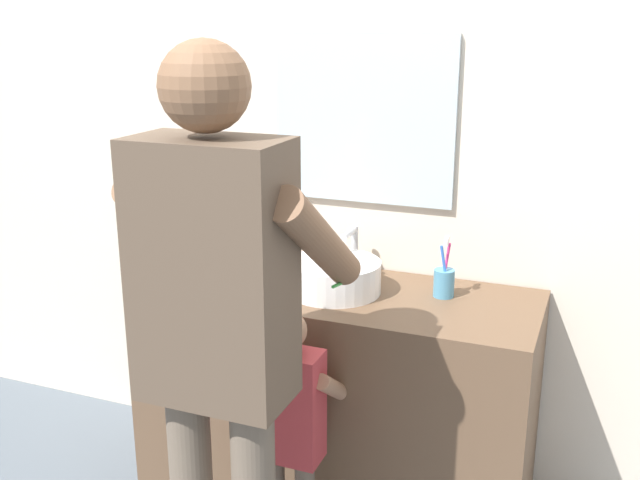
{
  "coord_description": "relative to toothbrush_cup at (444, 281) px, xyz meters",
  "views": [
    {
      "loc": [
        0.83,
        -1.95,
        1.72
      ],
      "look_at": [
        0.0,
        0.15,
        1.05
      ],
      "focal_mm": 41.27,
      "sensor_mm": 36.0,
      "label": 1
    }
  ],
  "objects": [
    {
      "name": "back_wall",
      "position": [
        -0.36,
        0.24,
        0.47
      ],
      "size": [
        4.4,
        0.1,
        2.7
      ],
      "color": "beige",
      "rests_on": "ground"
    },
    {
      "name": "vanity_cabinet",
      "position": [
        -0.36,
        -0.08,
        -0.47
      ],
      "size": [
        1.39,
        0.54,
        0.83
      ],
      "primitive_type": "cube",
      "color": "brown",
      "rests_on": "ground"
    },
    {
      "name": "sink_basin",
      "position": [
        -0.36,
        -0.1,
        0.0
      ],
      "size": [
        0.32,
        0.32,
        0.11
      ],
      "color": "white",
      "rests_on": "vanity_cabinet"
    },
    {
      "name": "faucet",
      "position": [
        -0.36,
        0.1,
        0.03
      ],
      "size": [
        0.18,
        0.14,
        0.18
      ],
      "color": "#B7BABF",
      "rests_on": "vanity_cabinet"
    },
    {
      "name": "toothbrush_cup",
      "position": [
        0.0,
        0.0,
        0.0
      ],
      "size": [
        0.07,
        0.07,
        0.21
      ],
      "color": "#4C8EB2",
      "rests_on": "vanity_cabinet"
    },
    {
      "name": "soap_bottle",
      "position": [
        -0.72,
        -0.01,
        0.01
      ],
      "size": [
        0.06,
        0.06,
        0.16
      ],
      "color": "#66B2D1",
      "rests_on": "vanity_cabinet"
    },
    {
      "name": "child_toddler",
      "position": [
        -0.36,
        -0.48,
        -0.34
      ],
      "size": [
        0.28,
        0.28,
        0.9
      ],
      "color": "#6B5B4C",
      "rests_on": "ground"
    },
    {
      "name": "adult_parent",
      "position": [
        -0.42,
        -0.79,
        0.13
      ],
      "size": [
        0.52,
        0.55,
        1.69
      ],
      "color": "#6B5B4C",
      "rests_on": "ground"
    }
  ]
}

